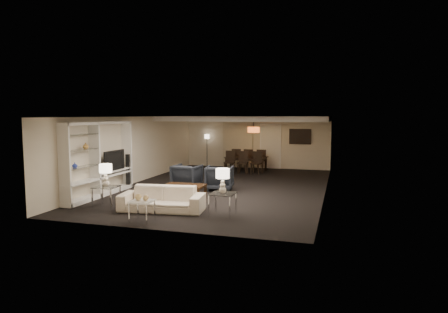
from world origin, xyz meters
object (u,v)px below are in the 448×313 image
object	(u,v)px
side_table_left	(106,197)
vase_amber	(86,146)
marble_table	(142,211)
vase_blue	(75,165)
chair_fr	(262,160)
television	(111,160)
side_table_right	(223,204)
armchair_right	(220,178)
sofa	(162,199)
chair_fl	(237,159)
chair_fm	(249,159)
armchair_left	(187,176)
dining_table	(246,164)
table_lamp_left	(106,175)
floor_lamp	(207,151)
pendant_light	(254,130)
coffee_table	(185,192)
chair_nm	(243,162)
chair_nr	(256,163)
floor_speaker	(128,171)
table_lamp_right	(223,181)
chair_nl	(229,162)

from	to	relation	value
side_table_left	vase_amber	xyz separation A→B (m)	(-1.01, 0.54, 1.37)
marble_table	vase_blue	distance (m)	3.06
marble_table	chair_fr	size ratio (longest dim) A/B	0.53
marble_table	side_table_left	bearing A→B (deg)	147.09
television	side_table_right	bearing A→B (deg)	-112.75
armchair_right	chair_fr	distance (m)	5.28
sofa	chair_fl	world-z (taller)	chair_fl
chair_fm	chair_fl	bearing A→B (deg)	1.47
armchair_left	television	size ratio (longest dim) A/B	0.80
armchair_left	marble_table	world-z (taller)	armchair_left
vase_blue	dining_table	xyz separation A→B (m)	(3.15, 7.90, -0.81)
table_lamp_left	side_table_left	bearing A→B (deg)	0.00
table_lamp_left	vase_amber	world-z (taller)	vase_amber
marble_table	floor_lamp	distance (m)	10.31
pendant_light	armchair_left	distance (m)	4.55
armchair_right	side_table_right	size ratio (longest dim) A/B	1.49
coffee_table	chair_nm	distance (m)	5.68
pendant_light	television	distance (m)	6.61
armchair_left	armchair_right	size ratio (longest dim) A/B	1.00
sofa	floor_lamp	world-z (taller)	floor_lamp
chair_nm	chair_fm	xyz separation A→B (m)	(0.00, 1.30, 0.00)
armchair_left	vase_blue	world-z (taller)	vase_blue
vase_blue	chair_nr	size ratio (longest dim) A/B	0.16
floor_speaker	chair_fl	world-z (taller)	floor_speaker
coffee_table	side_table_left	xyz separation A→B (m)	(-1.70, -1.60, 0.07)
sofa	floor_speaker	xyz separation A→B (m)	(-2.60, 2.75, 0.27)
table_lamp_left	television	distance (m)	2.09
side_table_right	chair_fr	bearing A→B (deg)	94.43
side_table_right	dining_table	size ratio (longest dim) A/B	0.33
sofa	chair_nr	distance (m)	7.33
sofa	chair_fm	size ratio (longest dim) A/B	2.30
coffee_table	chair_fm	xyz separation A→B (m)	(0.44, 6.96, 0.27)
table_lamp_right	chair_fr	distance (m)	8.59
pendant_light	vase_amber	bearing A→B (deg)	-118.01
marble_table	coffee_table	bearing A→B (deg)	90.00
side_table_left	vase_blue	size ratio (longest dim) A/B	3.89
pendant_light	side_table_right	xyz separation A→B (m)	(0.80, -7.33, -1.63)
side_table_right	table_lamp_left	world-z (taller)	table_lamp_left
television	vase_amber	world-z (taller)	vase_amber
chair_fl	chair_nr	bearing A→B (deg)	127.75
chair_nl	chair_nm	bearing A→B (deg)	-2.21
side_table_left	chair_nr	size ratio (longest dim) A/B	0.63
chair_nm	armchair_right	bearing A→B (deg)	-91.37
table_lamp_left	floor_lamp	world-z (taller)	floor_lamp
side_table_left	dining_table	world-z (taller)	dining_table
vase_blue	chair_nl	world-z (taller)	vase_blue
table_lamp_left	chair_fm	bearing A→B (deg)	75.98
chair_fm	chair_nm	bearing A→B (deg)	91.47
table_lamp_right	chair_fr	xyz separation A→B (m)	(-0.66, 8.56, -0.41)
chair_nr	armchair_right	bearing A→B (deg)	-90.87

